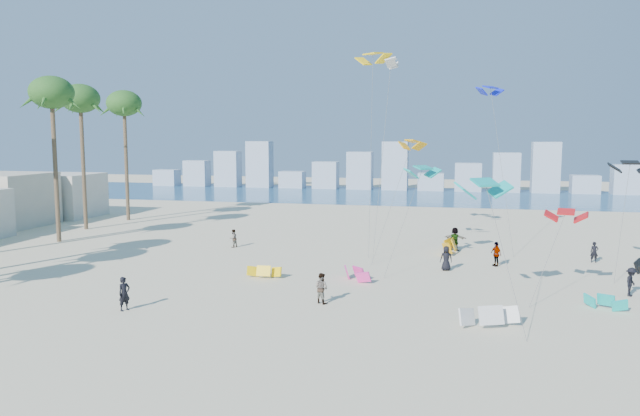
# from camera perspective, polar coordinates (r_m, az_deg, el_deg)

# --- Properties ---
(ground) EXTENTS (220.00, 220.00, 0.00)m
(ground) POSITION_cam_1_polar(r_m,az_deg,el_deg) (28.15, -13.65, -12.80)
(ground) COLOR beige
(ground) RESTS_ON ground
(ocean) EXTENTS (220.00, 220.00, 0.00)m
(ocean) POSITION_cam_1_polar(r_m,az_deg,el_deg) (96.87, 5.64, 1.23)
(ocean) COLOR navy
(ocean) RESTS_ON ground
(kitesurfer_near) EXTENTS (0.71, 0.80, 1.84)m
(kitesurfer_near) POSITION_cam_1_polar(r_m,az_deg,el_deg) (34.46, -17.97, -7.70)
(kitesurfer_near) COLOR black
(kitesurfer_near) RESTS_ON ground
(kitesurfer_mid) EXTENTS (1.05, 0.97, 1.73)m
(kitesurfer_mid) POSITION_cam_1_polar(r_m,az_deg,el_deg) (34.23, 0.13, -7.55)
(kitesurfer_mid) COLOR gray
(kitesurfer_mid) RESTS_ON ground
(kitesurfers_far) EXTENTS (29.39, 13.52, 1.92)m
(kitesurfers_far) POSITION_cam_1_polar(r_m,az_deg,el_deg) (46.07, 13.75, -3.99)
(kitesurfers_far) COLOR black
(kitesurfers_far) RESTS_ON ground
(grounded_kites) EXTENTS (26.85, 22.27, 1.05)m
(grounded_kites) POSITION_cam_1_polar(r_m,az_deg,el_deg) (40.85, 15.13, -6.00)
(grounded_kites) COLOR yellow
(grounded_kites) RESTS_ON ground
(flying_kites) EXTENTS (27.68, 27.70, 16.70)m
(flying_kites) POSITION_cam_1_polar(r_m,az_deg,el_deg) (45.70, 13.82, 8.02)
(flying_kites) COLOR #0DA7A2
(flying_kites) RESTS_ON ground
(distant_skyline) EXTENTS (85.00, 3.00, 8.40)m
(distant_skyline) POSITION_cam_1_polar(r_m,az_deg,el_deg) (106.67, 5.70, 3.40)
(distant_skyline) COLOR #9EADBF
(distant_skyline) RESTS_ON ground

